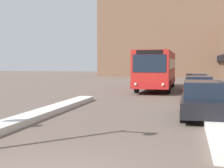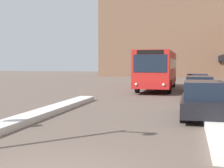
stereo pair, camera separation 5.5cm
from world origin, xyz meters
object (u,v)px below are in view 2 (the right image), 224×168
Objects in this scene: parked_car_middle at (199,88)px; parked_car_back at (197,83)px; city_bus at (158,69)px; parked_car_front at (203,100)px.

parked_car_back is (0.00, 5.57, -0.02)m from parked_car_middle.
parked_car_back is (3.30, -1.20, -1.06)m from city_bus.
parked_car_front is at bearing -90.00° from parked_car_middle.
city_bus reaches higher than parked_car_front.
parked_car_front is 6.74m from parked_car_middle.
parked_car_back is at bearing 90.00° from parked_car_middle.
parked_car_middle is at bearing 90.00° from parked_car_front.
parked_car_middle reaches higher than parked_car_back.
parked_car_middle is 1.06× the size of parked_car_back.
parked_car_back is at bearing -20.01° from city_bus.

